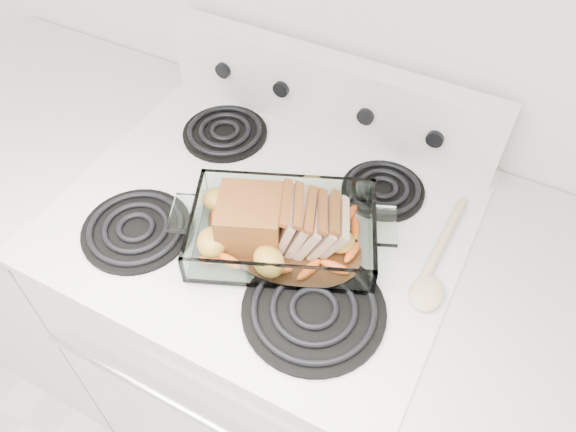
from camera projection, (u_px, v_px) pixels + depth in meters
The scene contains 6 objects.
electric_range at pixel (270, 326), 1.46m from camera, with size 0.78×0.70×1.12m.
counter_left at pixel (75, 236), 1.67m from camera, with size 0.58×0.68×0.93m.
baking_dish at pixel (283, 234), 1.04m from camera, with size 0.34×0.22×0.07m.
pork_roast at pixel (272, 217), 1.02m from camera, with size 0.24×0.11×0.09m.
roast_vegetables at pixel (290, 218), 1.06m from camera, with size 0.34×0.18×0.04m.
wooden_spoon at pixel (435, 269), 1.01m from camera, with size 0.06×0.28×0.02m.
Camera 1 is at (0.39, 1.03, 1.77)m, focal length 35.00 mm.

